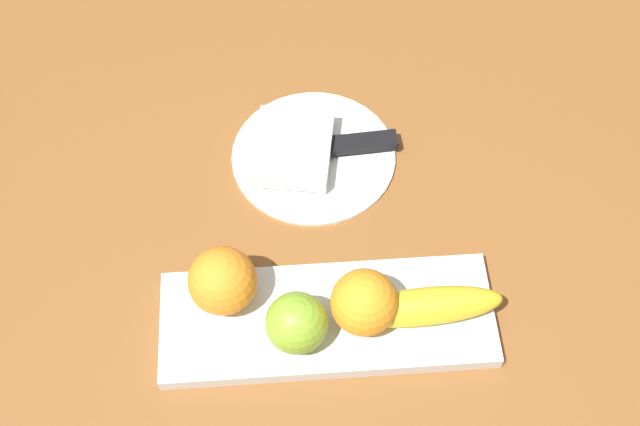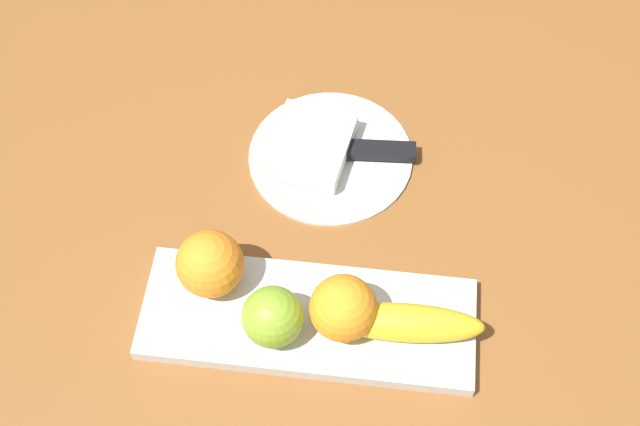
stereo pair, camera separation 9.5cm
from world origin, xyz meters
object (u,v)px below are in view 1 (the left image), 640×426
(banana, at_px, (425,307))
(orange_near_apple, at_px, (222,281))
(fruit_tray, at_px, (327,319))
(apple, at_px, (297,323))
(orange_near_banana, at_px, (364,302))
(knife, at_px, (349,145))
(folded_napkin, at_px, (293,148))
(dinner_plate, at_px, (314,155))

(banana, bearing_deg, orange_near_apple, 167.49)
(fruit_tray, xyz_separation_m, apple, (0.03, 0.02, 0.04))
(fruit_tray, xyz_separation_m, orange_near_banana, (-0.04, 0.00, 0.05))
(orange_near_apple, distance_m, knife, 0.26)
(orange_near_apple, bearing_deg, knife, -127.37)
(banana, height_order, orange_near_apple, orange_near_apple)
(folded_napkin, bearing_deg, knife, -175.60)
(folded_napkin, bearing_deg, banana, 118.91)
(dinner_plate, height_order, knife, knife)
(orange_near_apple, distance_m, dinner_plate, 0.23)
(dinner_plate, bearing_deg, folded_napkin, 0.00)
(fruit_tray, relative_size, orange_near_banana, 5.04)
(apple, bearing_deg, knife, -107.09)
(orange_near_banana, xyz_separation_m, folded_napkin, (0.06, -0.23, -0.03))
(fruit_tray, distance_m, knife, 0.24)
(apple, distance_m, knife, 0.27)
(orange_near_banana, relative_size, folded_napkin, 0.66)
(dinner_plate, relative_size, knife, 1.13)
(apple, xyz_separation_m, folded_napkin, (-0.01, -0.25, -0.03))
(banana, bearing_deg, apple, -176.22)
(banana, height_order, dinner_plate, banana)
(fruit_tray, bearing_deg, knife, -100.79)
(fruit_tray, height_order, banana, banana)
(fruit_tray, relative_size, banana, 2.14)
(fruit_tray, xyz_separation_m, folded_napkin, (0.03, -0.23, 0.01))
(knife, bearing_deg, banana, 100.37)
(dinner_plate, bearing_deg, orange_near_banana, 99.34)
(fruit_tray, distance_m, apple, 0.06)
(orange_near_apple, bearing_deg, orange_near_banana, 166.56)
(apple, bearing_deg, folded_napkin, -91.93)
(fruit_tray, height_order, apple, apple)
(orange_near_banana, bearing_deg, apple, 13.47)
(knife, bearing_deg, orange_near_apple, 49.09)
(banana, xyz_separation_m, folded_napkin, (0.13, -0.23, -0.02))
(fruit_tray, relative_size, knife, 2.01)
(dinner_plate, height_order, folded_napkin, folded_napkin)
(orange_near_banana, bearing_deg, dinner_plate, -80.66)
(apple, distance_m, dinner_plate, 0.26)
(apple, distance_m, orange_near_banana, 0.07)
(folded_napkin, xyz_separation_m, knife, (-0.07, -0.01, -0.01))
(dinner_plate, relative_size, folded_napkin, 1.87)
(apple, relative_size, banana, 0.39)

